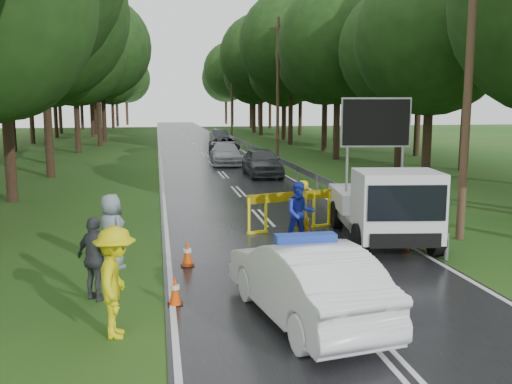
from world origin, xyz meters
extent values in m
plane|color=#194714|center=(0.00, 0.00, 0.00)|extent=(160.00, 160.00, 0.00)
cube|color=black|center=(0.00, 30.00, 0.01)|extent=(7.00, 140.00, 0.02)
cylinder|color=gray|center=(3.70, 0.00, 0.35)|extent=(0.12, 0.12, 0.70)
cube|color=gray|center=(3.70, 30.00, 0.55)|extent=(0.05, 60.00, 0.30)
cylinder|color=#4E3424|center=(5.20, 2.00, 5.00)|extent=(0.24, 0.24, 10.00)
cylinder|color=#4E3424|center=(5.20, 28.00, 5.00)|extent=(0.24, 0.24, 10.00)
cube|color=#4E3424|center=(5.20, 28.00, 9.20)|extent=(1.40, 0.08, 0.08)
cylinder|color=#4E3424|center=(5.20, 54.00, 5.00)|extent=(0.24, 0.24, 10.00)
cube|color=#4E3424|center=(5.20, 54.00, 9.20)|extent=(1.40, 0.08, 0.08)
imported|color=white|center=(-0.94, -3.35, 0.75)|extent=(2.33, 4.73, 1.49)
cube|color=#1938A5|center=(-0.94, -3.35, 1.57)|extent=(1.16, 0.50, 0.15)
cube|color=gray|center=(2.89, 2.63, 0.59)|extent=(2.72, 4.72, 0.27)
cube|color=white|center=(3.03, 3.69, 1.01)|extent=(2.57, 2.84, 0.59)
cube|color=white|center=(2.63, 0.73, 1.33)|extent=(2.34, 1.98, 1.81)
cube|color=black|center=(2.51, -0.13, 1.55)|extent=(1.96, 0.31, 0.91)
cube|color=black|center=(2.97, 3.27, 3.41)|extent=(2.02, 0.40, 1.39)
cylinder|color=black|center=(1.59, 0.66, 0.45)|extent=(0.42, 0.93, 0.90)
cylinder|color=black|center=(3.60, 0.38, 0.45)|extent=(0.42, 0.93, 0.90)
cylinder|color=black|center=(2.06, 4.04, 0.45)|extent=(0.42, 0.93, 0.90)
cylinder|color=black|center=(4.06, 3.76, 0.45)|extent=(0.42, 0.93, 0.90)
cube|color=#FAF10D|center=(-0.87, 3.63, 0.57)|extent=(0.08, 0.08, 1.15)
cube|color=#FAF10D|center=(-0.32, 3.78, 0.57)|extent=(0.08, 0.08, 1.15)
cube|color=#FAF10D|center=(1.35, 4.22, 0.57)|extent=(0.08, 0.08, 1.15)
cube|color=#FAF10D|center=(1.90, 4.37, 0.57)|extent=(0.08, 0.08, 1.15)
cube|color=#F2CC00|center=(0.51, 4.00, 1.09)|extent=(2.89, 0.83, 0.29)
imported|color=#D9B80B|center=(0.54, 2.70, 0.89)|extent=(0.78, 0.72, 1.78)
imported|color=#1B2CB0|center=(0.39, 2.29, 0.90)|extent=(0.91, 0.73, 1.79)
imported|color=#CFC90B|center=(-4.33, -3.50, 0.97)|extent=(0.75, 1.27, 1.95)
imported|color=#383A3F|center=(-4.87, -1.55, 0.87)|extent=(1.02, 1.03, 1.75)
imported|color=gray|center=(-4.71, 0.69, 0.92)|extent=(1.01, 1.07, 1.84)
imported|color=#3C3E43|center=(2.06, 17.28, 0.77)|extent=(1.82, 4.52, 1.54)
imported|color=#ADAFB5|center=(0.80, 23.32, 0.69)|extent=(2.11, 4.83, 1.38)
imported|color=black|center=(1.47, 30.16, 0.66)|extent=(2.43, 4.85, 1.32)
imported|color=#3B3E42|center=(2.30, 40.76, 0.68)|extent=(1.59, 4.17, 1.36)
cube|color=black|center=(-3.29, -2.16, 0.01)|extent=(0.30, 0.30, 0.03)
cone|color=#F04607|center=(-3.29, -2.16, 0.33)|extent=(0.25, 0.25, 0.62)
cube|color=black|center=(-0.01, 1.04, 0.01)|extent=(0.32, 0.32, 0.03)
cone|color=#F04607|center=(-0.01, 1.04, 0.35)|extent=(0.26, 0.26, 0.66)
cube|color=black|center=(0.84, 3.36, 0.02)|extent=(0.37, 0.37, 0.03)
cone|color=#F04607|center=(0.84, 3.36, 0.40)|extent=(0.30, 0.30, 0.76)
cube|color=black|center=(-2.91, 0.50, 0.01)|extent=(0.33, 0.33, 0.03)
cone|color=#F04607|center=(-2.91, 0.50, 0.36)|extent=(0.27, 0.27, 0.68)
cube|color=black|center=(3.38, 1.76, 0.02)|extent=(0.37, 0.37, 0.03)
cone|color=#F04607|center=(3.38, 1.76, 0.40)|extent=(0.30, 0.30, 0.76)
camera|label=1|loc=(-3.57, -13.18, 4.04)|focal=40.00mm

